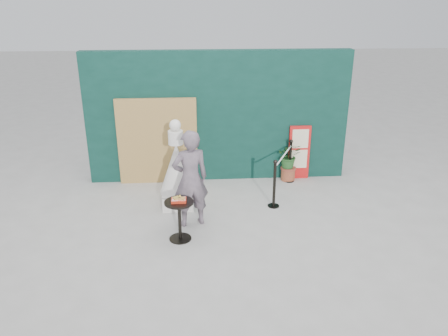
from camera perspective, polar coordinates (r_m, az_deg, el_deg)
ground at (r=7.79m, az=0.62°, el=-10.12°), size 60.00×60.00×0.00m
back_wall at (r=10.11m, az=-0.77°, el=6.70°), size 6.00×0.30×3.00m
bamboo_fence at (r=10.08m, az=-8.67°, el=3.43°), size 1.80×0.08×2.00m
woman at (r=8.11m, az=-4.41°, el=-1.42°), size 0.78×0.62×1.87m
menu_board at (r=10.45m, az=9.78°, el=2.00°), size 0.50×0.07×1.30m
statue at (r=8.91m, az=-6.15°, el=-0.55°), size 0.73×0.73×1.86m
cafe_table at (r=7.79m, az=-5.85°, el=-6.05°), size 0.52×0.52×0.75m
food_basket at (r=7.66m, az=-5.91°, el=-4.12°), size 0.26×0.19×0.11m
planter at (r=10.34m, az=8.47°, el=1.19°), size 0.54×0.47×0.92m
stanchion_barrier at (r=9.64m, az=7.68°, el=-0.56°), size 0.84×1.54×1.03m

